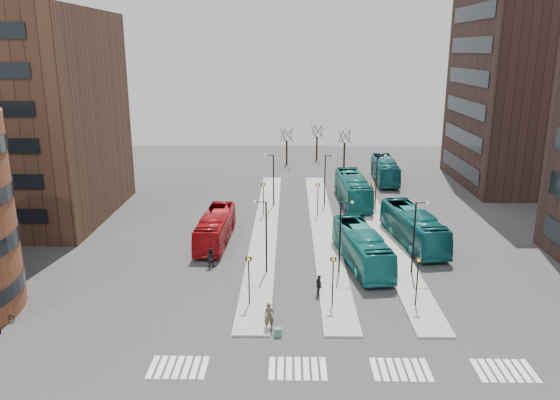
{
  "coord_description": "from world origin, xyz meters",
  "views": [
    {
      "loc": [
        -1.53,
        -24.05,
        17.97
      ],
      "look_at": [
        -2.37,
        22.78,
        5.0
      ],
      "focal_mm": 35.0,
      "sensor_mm": 36.0,
      "label": 1
    }
  ],
  "objects_px": {
    "red_bus": "(215,228)",
    "teal_bus_d": "(385,170)",
    "teal_bus_a": "(362,247)",
    "teal_bus_c": "(413,227)",
    "suitcase": "(278,332)",
    "traveller": "(269,316)",
    "commuter_a": "(210,258)",
    "bicycle_far": "(3,317)",
    "commuter_c": "(370,274)",
    "commuter_b": "(319,285)",
    "teal_bus_b": "(353,189)"
  },
  "relations": [
    {
      "from": "red_bus",
      "to": "teal_bus_d",
      "type": "xyz_separation_m",
      "value": [
        20.49,
        25.6,
        0.16
      ]
    },
    {
      "from": "teal_bus_a",
      "to": "teal_bus_c",
      "type": "height_order",
      "value": "teal_bus_c"
    },
    {
      "from": "suitcase",
      "to": "traveller",
      "type": "bearing_deg",
      "value": 116.37
    },
    {
      "from": "commuter_a",
      "to": "bicycle_far",
      "type": "xyz_separation_m",
      "value": [
        -12.76,
        -10.04,
        -0.44
      ]
    },
    {
      "from": "teal_bus_d",
      "to": "commuter_c",
      "type": "relative_size",
      "value": 6.76
    },
    {
      "from": "commuter_b",
      "to": "teal_bus_b",
      "type": "bearing_deg",
      "value": -29.15
    },
    {
      "from": "commuter_a",
      "to": "red_bus",
      "type": "bearing_deg",
      "value": -81.59
    },
    {
      "from": "teal_bus_d",
      "to": "commuter_b",
      "type": "xyz_separation_m",
      "value": [
        -11.15,
        -37.24,
        -0.8
      ]
    },
    {
      "from": "commuter_a",
      "to": "commuter_b",
      "type": "xyz_separation_m",
      "value": [
        8.96,
        -5.41,
        -0.04
      ]
    },
    {
      "from": "commuter_b",
      "to": "suitcase",
      "type": "bearing_deg",
      "value": 136.92
    },
    {
      "from": "teal_bus_a",
      "to": "teal_bus_d",
      "type": "distance_m",
      "value": 31.79
    },
    {
      "from": "commuter_b",
      "to": "teal_bus_a",
      "type": "bearing_deg",
      "value": -49.71
    },
    {
      "from": "suitcase",
      "to": "commuter_c",
      "type": "distance_m",
      "value": 10.95
    },
    {
      "from": "teal_bus_d",
      "to": "commuter_a",
      "type": "height_order",
      "value": "teal_bus_d"
    },
    {
      "from": "commuter_c",
      "to": "bicycle_far",
      "type": "xyz_separation_m",
      "value": [
        -25.86,
        -6.83,
        -0.44
      ]
    },
    {
      "from": "suitcase",
      "to": "traveller",
      "type": "relative_size",
      "value": 0.3
    },
    {
      "from": "commuter_b",
      "to": "traveller",
      "type": "bearing_deg",
      "value": 128.5
    },
    {
      "from": "teal_bus_b",
      "to": "teal_bus_d",
      "type": "xyz_separation_m",
      "value": [
        5.78,
        11.44,
        -0.1
      ]
    },
    {
      "from": "red_bus",
      "to": "bicycle_far",
      "type": "xyz_separation_m",
      "value": [
        -12.39,
        -16.27,
        -1.04
      ]
    },
    {
      "from": "teal_bus_a",
      "to": "commuter_c",
      "type": "xyz_separation_m",
      "value": [
        0.16,
        -4.07,
        -0.7
      ]
    },
    {
      "from": "suitcase",
      "to": "red_bus",
      "type": "xyz_separation_m",
      "value": [
        -6.39,
        17.77,
        1.18
      ]
    },
    {
      "from": "teal_bus_a",
      "to": "commuter_b",
      "type": "xyz_separation_m",
      "value": [
        -3.97,
        -6.27,
        -0.74
      ]
    },
    {
      "from": "teal_bus_c",
      "to": "commuter_c",
      "type": "distance_m",
      "value": 10.92
    },
    {
      "from": "commuter_c",
      "to": "red_bus",
      "type": "bearing_deg",
      "value": -93.92
    },
    {
      "from": "teal_bus_a",
      "to": "teal_bus_c",
      "type": "relative_size",
      "value": 0.95
    },
    {
      "from": "teal_bus_d",
      "to": "commuter_a",
      "type": "distance_m",
      "value": 37.66
    },
    {
      "from": "red_bus",
      "to": "teal_bus_a",
      "type": "relative_size",
      "value": 0.94
    },
    {
      "from": "teal_bus_d",
      "to": "commuter_a",
      "type": "xyz_separation_m",
      "value": [
        -20.11,
        -31.83,
        -0.76
      ]
    },
    {
      "from": "teal_bus_b",
      "to": "traveller",
      "type": "xyz_separation_m",
      "value": [
        -8.93,
        -31.06,
        -0.78
      ]
    },
    {
      "from": "traveller",
      "to": "bicycle_far",
      "type": "distance_m",
      "value": 18.18
    },
    {
      "from": "commuter_c",
      "to": "bicycle_far",
      "type": "relative_size",
      "value": 1.07
    },
    {
      "from": "teal_bus_b",
      "to": "commuter_b",
      "type": "height_order",
      "value": "teal_bus_b"
    },
    {
      "from": "traveller",
      "to": "commuter_a",
      "type": "bearing_deg",
      "value": 109.65
    },
    {
      "from": "teal_bus_d",
      "to": "teal_bus_c",
      "type": "bearing_deg",
      "value": -91.3
    },
    {
      "from": "teal_bus_a",
      "to": "traveller",
      "type": "height_order",
      "value": "teal_bus_a"
    },
    {
      "from": "traveller",
      "to": "commuter_c",
      "type": "distance_m",
      "value": 10.71
    },
    {
      "from": "suitcase",
      "to": "teal_bus_a",
      "type": "relative_size",
      "value": 0.05
    },
    {
      "from": "suitcase",
      "to": "teal_bus_b",
      "type": "height_order",
      "value": "teal_bus_b"
    },
    {
      "from": "red_bus",
      "to": "commuter_b",
      "type": "bearing_deg",
      "value": -49.0
    },
    {
      "from": "red_bus",
      "to": "traveller",
      "type": "xyz_separation_m",
      "value": [
        5.78,
        -16.9,
        -0.52
      ]
    },
    {
      "from": "teal_bus_a",
      "to": "teal_bus_d",
      "type": "height_order",
      "value": "teal_bus_d"
    },
    {
      "from": "suitcase",
      "to": "bicycle_far",
      "type": "relative_size",
      "value": 0.35
    },
    {
      "from": "teal_bus_d",
      "to": "teal_bus_a",
      "type": "bearing_deg",
      "value": -100.75
    },
    {
      "from": "suitcase",
      "to": "teal_bus_d",
      "type": "height_order",
      "value": "teal_bus_d"
    },
    {
      "from": "red_bus",
      "to": "teal_bus_c",
      "type": "height_order",
      "value": "teal_bus_c"
    },
    {
      "from": "suitcase",
      "to": "teal_bus_a",
      "type": "bearing_deg",
      "value": 52.35
    },
    {
      "from": "red_bus",
      "to": "commuter_a",
      "type": "xyz_separation_m",
      "value": [
        0.38,
        -6.23,
        -0.6
      ]
    },
    {
      "from": "teal_bus_b",
      "to": "teal_bus_c",
      "type": "height_order",
      "value": "teal_bus_b"
    },
    {
      "from": "red_bus",
      "to": "traveller",
      "type": "bearing_deg",
      "value": -68.86
    },
    {
      "from": "commuter_c",
      "to": "bicycle_far",
      "type": "distance_m",
      "value": 26.75
    }
  ]
}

